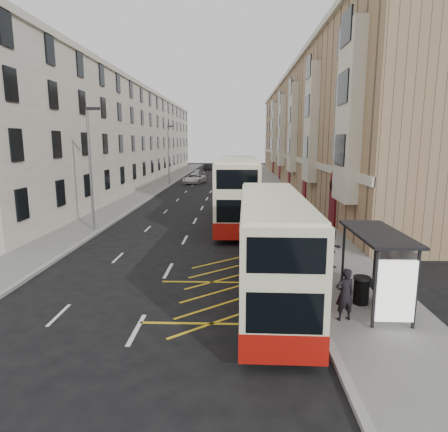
{
  "coord_description": "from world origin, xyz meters",
  "views": [
    {
      "loc": [
        3.24,
        -13.9,
        5.99
      ],
      "look_at": [
        2.49,
        8.26,
        1.84
      ],
      "focal_mm": 32.0,
      "sensor_mm": 36.0,
      "label": 1
    }
  ],
  "objects_px": {
    "street_lamp_far": "(169,151)",
    "double_decker_rear": "(238,192)",
    "pedestrian_mid": "(332,249)",
    "car_red": "(243,170)",
    "bus_shelter": "(384,254)",
    "litter_bin": "(361,290)",
    "white_van": "(194,179)",
    "car_dark": "(208,167)",
    "street_lamp_near": "(91,163)",
    "pedestrian_far": "(305,246)",
    "pedestrian_near": "(345,294)",
    "car_silver": "(197,173)",
    "double_decker_front": "(272,249)"
  },
  "relations": [
    {
      "from": "double_decker_rear",
      "to": "car_silver",
      "type": "distance_m",
      "value": 40.61
    },
    {
      "from": "car_dark",
      "to": "street_lamp_near",
      "type": "bearing_deg",
      "value": -84.56
    },
    {
      "from": "double_decker_front",
      "to": "street_lamp_far",
      "type": "bearing_deg",
      "value": 105.84
    },
    {
      "from": "car_red",
      "to": "street_lamp_far",
      "type": "bearing_deg",
      "value": 43.07
    },
    {
      "from": "double_decker_rear",
      "to": "pedestrian_near",
      "type": "relative_size",
      "value": 6.79
    },
    {
      "from": "double_decker_rear",
      "to": "pedestrian_mid",
      "type": "bearing_deg",
      "value": -66.46
    },
    {
      "from": "pedestrian_near",
      "to": "street_lamp_far",
      "type": "bearing_deg",
      "value": -87.52
    },
    {
      "from": "bus_shelter",
      "to": "pedestrian_near",
      "type": "relative_size",
      "value": 2.38
    },
    {
      "from": "litter_bin",
      "to": "pedestrian_mid",
      "type": "bearing_deg",
      "value": 91.48
    },
    {
      "from": "street_lamp_near",
      "to": "car_dark",
      "type": "distance_m",
      "value": 59.49
    },
    {
      "from": "litter_bin",
      "to": "pedestrian_far",
      "type": "height_order",
      "value": "pedestrian_far"
    },
    {
      "from": "double_decker_front",
      "to": "pedestrian_mid",
      "type": "relative_size",
      "value": 5.49
    },
    {
      "from": "street_lamp_near",
      "to": "car_red",
      "type": "relative_size",
      "value": 1.53
    },
    {
      "from": "pedestrian_far",
      "to": "car_red",
      "type": "xyz_separation_m",
      "value": [
        -2.16,
        55.24,
        -0.31
      ]
    },
    {
      "from": "street_lamp_far",
      "to": "double_decker_rear",
      "type": "bearing_deg",
      "value": -70.77
    },
    {
      "from": "pedestrian_far",
      "to": "white_van",
      "type": "xyz_separation_m",
      "value": [
        -9.47,
        38.74,
        -0.37
      ]
    },
    {
      "from": "pedestrian_mid",
      "to": "car_red",
      "type": "height_order",
      "value": "pedestrian_mid"
    },
    {
      "from": "street_lamp_far",
      "to": "car_dark",
      "type": "relative_size",
      "value": 1.98
    },
    {
      "from": "double_decker_rear",
      "to": "double_decker_front",
      "type": "bearing_deg",
      "value": -84.35
    },
    {
      "from": "pedestrian_near",
      "to": "car_silver",
      "type": "bearing_deg",
      "value": -93.7
    },
    {
      "from": "white_van",
      "to": "car_silver",
      "type": "relative_size",
      "value": 1.35
    },
    {
      "from": "white_van",
      "to": "car_dark",
      "type": "bearing_deg",
      "value": 102.89
    },
    {
      "from": "pedestrian_far",
      "to": "car_dark",
      "type": "relative_size",
      "value": 0.46
    },
    {
      "from": "pedestrian_far",
      "to": "car_dark",
      "type": "xyz_separation_m",
      "value": [
        -9.46,
        66.52,
        -0.41
      ]
    },
    {
      "from": "litter_bin",
      "to": "car_dark",
      "type": "height_order",
      "value": "car_dark"
    },
    {
      "from": "pedestrian_near",
      "to": "car_silver",
      "type": "xyz_separation_m",
      "value": [
        -10.52,
        55.81,
        -0.41
      ]
    },
    {
      "from": "white_van",
      "to": "car_silver",
      "type": "height_order",
      "value": "white_van"
    },
    {
      "from": "street_lamp_far",
      "to": "white_van",
      "type": "relative_size",
      "value": 1.58
    },
    {
      "from": "litter_bin",
      "to": "white_van",
      "type": "height_order",
      "value": "white_van"
    },
    {
      "from": "double_decker_rear",
      "to": "white_van",
      "type": "distance_m",
      "value": 29.71
    },
    {
      "from": "pedestrian_mid",
      "to": "car_dark",
      "type": "relative_size",
      "value": 0.46
    },
    {
      "from": "pedestrian_mid",
      "to": "pedestrian_far",
      "type": "height_order",
      "value": "pedestrian_far"
    },
    {
      "from": "street_lamp_far",
      "to": "street_lamp_near",
      "type": "bearing_deg",
      "value": -90.0
    },
    {
      "from": "street_lamp_near",
      "to": "pedestrian_mid",
      "type": "distance_m",
      "value": 16.44
    },
    {
      "from": "bus_shelter",
      "to": "pedestrian_mid",
      "type": "height_order",
      "value": "bus_shelter"
    },
    {
      "from": "pedestrian_mid",
      "to": "car_red",
      "type": "relative_size",
      "value": 0.35
    },
    {
      "from": "pedestrian_mid",
      "to": "car_dark",
      "type": "bearing_deg",
      "value": 73.19
    },
    {
      "from": "car_dark",
      "to": "car_red",
      "type": "bearing_deg",
      "value": -48.39
    },
    {
      "from": "car_red",
      "to": "car_silver",
      "type": "bearing_deg",
      "value": 18.24
    },
    {
      "from": "bus_shelter",
      "to": "car_silver",
      "type": "height_order",
      "value": "bus_shelter"
    },
    {
      "from": "pedestrian_mid",
      "to": "white_van",
      "type": "bearing_deg",
      "value": 79.34
    },
    {
      "from": "double_decker_rear",
      "to": "pedestrian_near",
      "type": "bearing_deg",
      "value": -77.05
    },
    {
      "from": "double_decker_front",
      "to": "pedestrian_far",
      "type": "distance_m",
      "value": 4.71
    },
    {
      "from": "white_van",
      "to": "car_dark",
      "type": "relative_size",
      "value": 1.25
    },
    {
      "from": "double_decker_front",
      "to": "pedestrian_mid",
      "type": "xyz_separation_m",
      "value": [
        3.13,
        3.6,
        -0.98
      ]
    },
    {
      "from": "double_decker_rear",
      "to": "white_van",
      "type": "xyz_separation_m",
      "value": [
        -6.22,
        29.0,
        -1.76
      ]
    },
    {
      "from": "bus_shelter",
      "to": "pedestrian_mid",
      "type": "relative_size",
      "value": 2.3
    },
    {
      "from": "double_decker_rear",
      "to": "litter_bin",
      "type": "relative_size",
      "value": 11.85
    },
    {
      "from": "car_dark",
      "to": "white_van",
      "type": "bearing_deg",
      "value": -81.31
    },
    {
      "from": "bus_shelter",
      "to": "double_decker_rear",
      "type": "relative_size",
      "value": 0.35
    }
  ]
}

